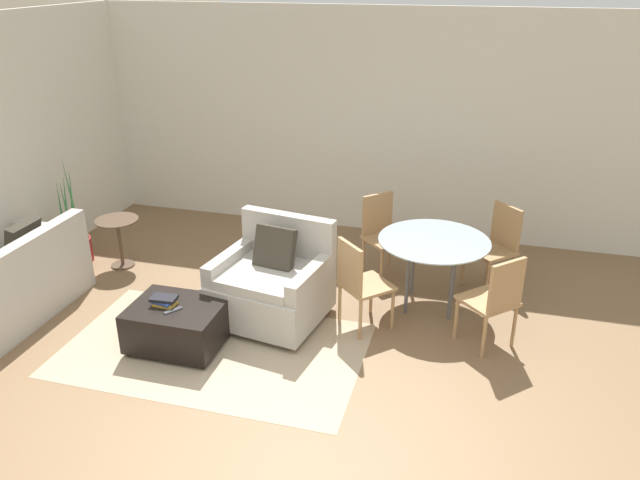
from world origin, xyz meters
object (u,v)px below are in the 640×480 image
at_px(dining_table, 434,248).
at_px(dining_chair_near_left, 359,280).
at_px(armchair, 272,284).
at_px(side_table, 119,233).
at_px(dining_chair_far_left, 382,230).
at_px(dining_chair_far_right, 497,242).
at_px(ottoman, 177,324).
at_px(book_stack, 165,301).
at_px(dining_chair_near_right, 496,297).
at_px(potted_plant, 74,243).
at_px(tv_remote_primary, 173,310).

distance_m(dining_table, dining_chair_near_left, 0.87).
height_order(armchair, dining_chair_near_left, armchair).
distance_m(side_table, dining_chair_far_left, 2.95).
height_order(dining_table, dining_chair_far_right, dining_chair_far_right).
bearing_deg(ottoman, dining_table, 32.14).
bearing_deg(dining_table, book_stack, -149.10).
bearing_deg(armchair, dining_chair_far_right, 31.41).
distance_m(dining_chair_near_right, dining_chair_far_left, 1.72).
bearing_deg(dining_chair_near_right, armchair, -179.05).
bearing_deg(armchair, potted_plant, 167.19).
distance_m(dining_chair_near_left, dining_chair_near_right, 1.22).
xyz_separation_m(ottoman, side_table, (-1.38, 1.31, 0.18)).
height_order(ottoman, tv_remote_primary, tv_remote_primary).
relative_size(tv_remote_primary, dining_chair_near_left, 0.18).
xyz_separation_m(armchair, tv_remote_primary, (-0.65, -0.76, 0.04)).
bearing_deg(armchair, dining_chair_near_left, 2.34).
distance_m(tv_remote_primary, dining_chair_far_right, 3.37).
relative_size(armchair, dining_table, 1.03).
distance_m(armchair, dining_chair_near_right, 2.06).
bearing_deg(book_stack, side_table, 134.24).
height_order(dining_table, dining_chair_near_right, dining_chair_near_right).
bearing_deg(tv_remote_primary, dining_chair_near_left, 28.24).
xyz_separation_m(tv_remote_primary, potted_plant, (-1.98, 1.36, -0.18)).
bearing_deg(dining_table, dining_chair_near_right, -45.00).
xyz_separation_m(ottoman, dining_chair_near_right, (2.72, 0.71, 0.29)).
relative_size(side_table, dining_chair_far_right, 0.63).
relative_size(dining_table, dining_chair_far_right, 1.21).
relative_size(tv_remote_primary, dining_chair_near_right, 0.18).
bearing_deg(book_stack, dining_chair_near_left, 24.03).
distance_m(tv_remote_primary, potted_plant, 2.41).
xyz_separation_m(tv_remote_primary, dining_chair_far_left, (1.48, 2.02, 0.10)).
bearing_deg(dining_chair_far_right, dining_chair_near_right, -90.00).
bearing_deg(potted_plant, book_stack, -34.49).
xyz_separation_m(book_stack, dining_table, (2.21, 1.32, 0.20)).
distance_m(ottoman, dining_chair_near_left, 1.69).
xyz_separation_m(potted_plant, side_table, (0.58, 0.04, 0.17)).
height_order(dining_table, dining_chair_far_left, dining_chair_far_left).
bearing_deg(side_table, dining_chair_near_left, -11.75).
xyz_separation_m(ottoman, dining_chair_far_left, (1.50, 1.93, 0.29)).
bearing_deg(ottoman, armchair, 45.64).
distance_m(armchair, dining_chair_far_right, 2.41).
distance_m(book_stack, dining_chair_far_right, 3.42).
distance_m(armchair, dining_chair_near_left, 0.85).
height_order(ottoman, dining_chair_near_right, dining_chair_near_right).
bearing_deg(side_table, potted_plant, -176.46).
bearing_deg(side_table, ottoman, -43.55).
height_order(dining_chair_near_right, dining_chair_far_right, same).
distance_m(side_table, dining_chair_near_right, 4.15).
distance_m(potted_plant, dining_table, 4.09).
distance_m(potted_plant, side_table, 0.61).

